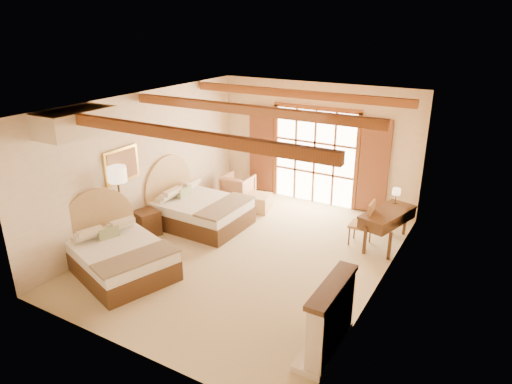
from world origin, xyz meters
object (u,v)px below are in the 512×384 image
Objects in this scene: desk at (386,226)px; armchair at (238,187)px; nightstand at (147,223)px; bed_near at (115,253)px; bed_far at (196,208)px.

armchair is at bearing -172.61° from desk.
nightstand is at bearing -139.23° from desk.
desk is (4.27, 3.84, 0.02)m from bed_near.
bed_far reaches higher than bed_near.
bed_far is at bearing 108.38° from bed_near.
desk is at bearing 43.10° from nightstand.
nightstand is at bearing -118.64° from bed_far.
bed_far is 1.23m from nightstand.
bed_near is at bearing 87.85° from armchair.
bed_near is 4.45m from armchair.
desk is (4.24, -0.61, 0.07)m from armchair.
armchair reaches higher than nightstand.
bed_near is 4.16× the size of nightstand.
bed_near is at bearing -50.61° from nightstand.
bed_far is 1.85m from armchair.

